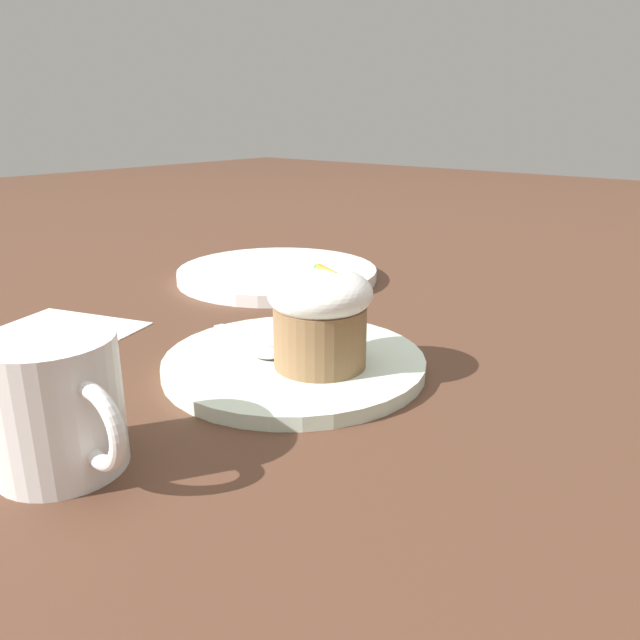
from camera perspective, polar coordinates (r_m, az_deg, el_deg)
ground_plane at (r=0.58m, az=-2.36°, el=-4.52°), size 4.00×4.00×0.00m
dessert_plate at (r=0.58m, az=-2.37°, el=-3.94°), size 0.24×0.24×0.01m
carrot_cake at (r=0.54m, az=0.00°, el=0.51°), size 0.09×0.09×0.09m
spoon at (r=0.59m, az=-5.79°, el=-2.50°), size 0.11×0.04×0.01m
coffee_cup at (r=0.44m, az=-22.92°, el=-7.17°), size 0.12×0.09×0.09m
side_plate at (r=0.89m, az=-3.91°, el=4.26°), size 0.28×0.28×0.02m
paper_napkin at (r=0.73m, az=-22.73°, el=-1.04°), size 0.18×0.17×0.00m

